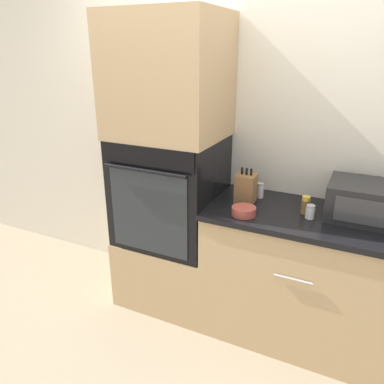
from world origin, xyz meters
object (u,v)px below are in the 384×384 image
object	(u,v)px
knife_block	(246,188)
condiment_jar_far	(310,212)
condiment_jar_mid	(306,205)
bowl	(244,211)
wall_oven	(170,190)
microwave	(367,201)
condiment_jar_near	(260,191)

from	to	relation	value
knife_block	condiment_jar_far	size ratio (longest dim) A/B	2.79
condiment_jar_far	condiment_jar_mid	bearing A→B (deg)	123.09
bowl	condiment_jar_far	world-z (taller)	condiment_jar_far
wall_oven	bowl	world-z (taller)	wall_oven
microwave	knife_block	xyz separation A→B (m)	(-0.71, -0.06, -0.01)
wall_oven	condiment_jar_far	bearing A→B (deg)	-2.94
microwave	condiment_jar_near	bearing A→B (deg)	175.21
microwave	condiment_jar_mid	bearing A→B (deg)	-166.17
wall_oven	knife_block	xyz separation A→B (m)	(0.55, 0.03, 0.09)
bowl	condiment_jar_far	distance (m)	0.39
wall_oven	condiment_jar_near	xyz separation A→B (m)	(0.61, 0.15, 0.05)
condiment_jar_near	bowl	bearing A→B (deg)	-91.19
knife_block	bowl	world-z (taller)	knife_block
condiment_jar_near	condiment_jar_far	bearing A→B (deg)	-28.37
wall_oven	condiment_jar_near	distance (m)	0.63
bowl	condiment_jar_near	size ratio (longest dim) A/B	1.46
bowl	condiment_jar_mid	world-z (taller)	condiment_jar_mid
microwave	condiment_jar_near	xyz separation A→B (m)	(-0.65, 0.05, -0.06)
bowl	condiment_jar_mid	size ratio (longest dim) A/B	1.33
condiment_jar_mid	microwave	bearing A→B (deg)	13.83
wall_oven	bowl	distance (m)	0.63
bowl	condiment_jar_mid	xyz separation A→B (m)	(0.33, 0.19, 0.03)
knife_block	wall_oven	bearing A→B (deg)	-177.20
wall_oven	microwave	size ratio (longest dim) A/B	1.77
bowl	condiment_jar_mid	bearing A→B (deg)	29.47
wall_oven	condiment_jar_far	xyz separation A→B (m)	(0.97, -0.05, 0.04)
wall_oven	knife_block	distance (m)	0.55
wall_oven	condiment_jar_near	world-z (taller)	wall_oven
condiment_jar_near	condiment_jar_mid	xyz separation A→B (m)	(0.32, -0.14, 0.00)
wall_oven	condiment_jar_far	world-z (taller)	wall_oven
microwave	bowl	distance (m)	0.71
condiment_jar_near	condiment_jar_far	xyz separation A→B (m)	(0.36, -0.19, -0.01)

